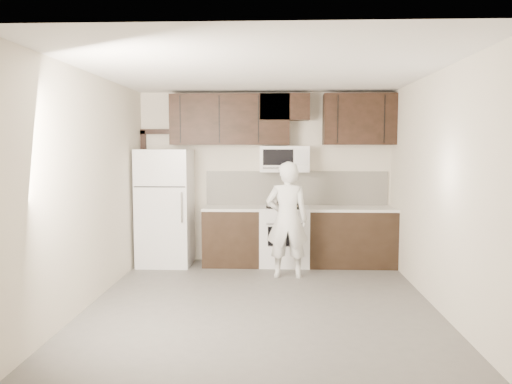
# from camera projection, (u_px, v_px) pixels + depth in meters

# --- Properties ---
(floor) EXTENTS (4.50, 4.50, 0.00)m
(floor) POSITION_uv_depth(u_px,v_px,m) (261.00, 303.00, 5.89)
(floor) COLOR #585653
(floor) RESTS_ON ground
(back_wall) EXTENTS (4.00, 0.00, 4.00)m
(back_wall) POSITION_uv_depth(u_px,v_px,m) (265.00, 177.00, 8.00)
(back_wall) COLOR beige
(back_wall) RESTS_ON ground
(ceiling) EXTENTS (4.50, 4.50, 0.00)m
(ceiling) POSITION_uv_depth(u_px,v_px,m) (261.00, 71.00, 5.64)
(ceiling) COLOR white
(ceiling) RESTS_ON back_wall
(counter_run) EXTENTS (2.95, 0.64, 0.91)m
(counter_run) POSITION_uv_depth(u_px,v_px,m) (304.00, 236.00, 7.75)
(counter_run) COLOR black
(counter_run) RESTS_ON floor
(stove) EXTENTS (0.76, 0.66, 0.94)m
(stove) POSITION_uv_depth(u_px,v_px,m) (284.00, 236.00, 7.76)
(stove) COLOR white
(stove) RESTS_ON floor
(backsplash) EXTENTS (2.90, 0.02, 0.54)m
(backsplash) POSITION_uv_depth(u_px,v_px,m) (297.00, 188.00, 7.99)
(backsplash) COLOR silver
(backsplash) RESTS_ON counter_run
(upper_cabinets) EXTENTS (3.48, 0.35, 0.78)m
(upper_cabinets) POSITION_uv_depth(u_px,v_px,m) (279.00, 118.00, 7.74)
(upper_cabinets) COLOR black
(upper_cabinets) RESTS_ON back_wall
(microwave) EXTENTS (0.76, 0.42, 0.40)m
(microwave) POSITION_uv_depth(u_px,v_px,m) (284.00, 159.00, 7.77)
(microwave) COLOR white
(microwave) RESTS_ON upper_cabinets
(refrigerator) EXTENTS (0.80, 0.76, 1.80)m
(refrigerator) POSITION_uv_depth(u_px,v_px,m) (165.00, 207.00, 7.75)
(refrigerator) COLOR white
(refrigerator) RESTS_ON floor
(door_trim) EXTENTS (0.50, 0.08, 2.12)m
(door_trim) POSITION_uv_depth(u_px,v_px,m) (147.00, 183.00, 8.05)
(door_trim) COLOR black
(door_trim) RESTS_ON floor
(saucepan) EXTENTS (0.30, 0.18, 0.17)m
(saucepan) POSITION_uv_depth(u_px,v_px,m) (273.00, 204.00, 7.57)
(saucepan) COLOR silver
(saucepan) RESTS_ON stove
(baking_tray) EXTENTS (0.41, 0.35, 0.02)m
(baking_tray) POSITION_uv_depth(u_px,v_px,m) (290.00, 207.00, 7.57)
(baking_tray) COLOR black
(baking_tray) RESTS_ON counter_run
(pizza) EXTENTS (0.29, 0.29, 0.02)m
(pizza) POSITION_uv_depth(u_px,v_px,m) (290.00, 206.00, 7.57)
(pizza) COLOR #CFB38B
(pizza) RESTS_ON baking_tray
(person) EXTENTS (0.60, 0.40, 1.64)m
(person) POSITION_uv_depth(u_px,v_px,m) (287.00, 220.00, 7.00)
(person) COLOR silver
(person) RESTS_ON floor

